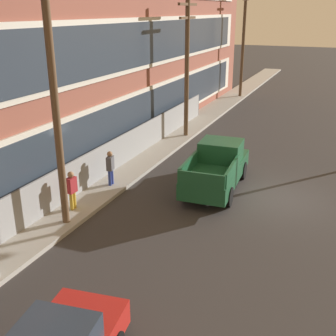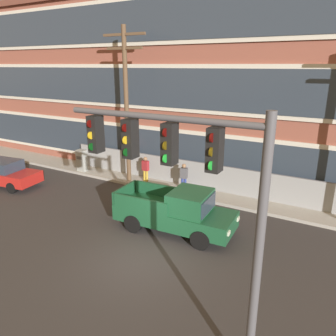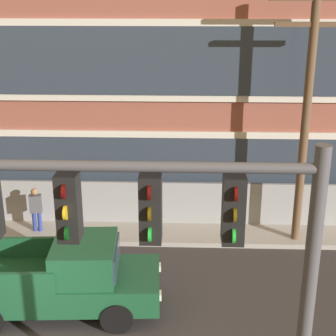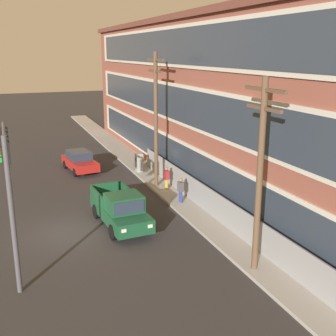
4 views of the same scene
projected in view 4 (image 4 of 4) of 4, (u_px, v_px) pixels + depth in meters
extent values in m
plane|color=#333030|center=(71.00, 233.00, 21.66)|extent=(160.00, 160.00, 0.00)
cube|color=#9E9B93|center=(197.00, 213.00, 24.16)|extent=(80.00, 2.04, 0.16)
cube|color=brown|center=(275.00, 109.00, 26.87)|extent=(51.35, 10.70, 10.97)
cube|color=beige|center=(197.00, 169.00, 25.90)|extent=(47.24, 0.10, 2.63)
cube|color=#2D3844|center=(196.00, 169.00, 25.88)|extent=(45.19, 0.06, 2.19)
cube|color=beige|center=(198.00, 110.00, 24.93)|extent=(47.24, 0.10, 2.63)
cube|color=#2D3844|center=(197.00, 110.00, 24.90)|extent=(45.19, 0.06, 2.19)
cube|color=beige|center=(200.00, 46.00, 23.95)|extent=(47.24, 0.10, 2.63)
cube|color=#2D3844|center=(199.00, 46.00, 23.93)|extent=(45.19, 0.06, 2.19)
cube|color=brown|center=(281.00, 14.00, 25.35)|extent=(51.85, 11.20, 0.40)
cube|color=gray|center=(212.00, 204.00, 23.34)|extent=(22.24, 0.04, 1.66)
cylinder|color=#4C4C51|center=(148.00, 158.00, 33.32)|extent=(0.06, 0.06, 1.66)
cylinder|color=#4C4C51|center=(212.00, 190.00, 23.11)|extent=(22.24, 0.05, 0.05)
cylinder|color=#4C4C51|center=(12.00, 218.00, 15.54)|extent=(0.20, 0.20, 6.18)
cylinder|color=#4C4C51|center=(4.00, 132.00, 16.94)|extent=(4.77, 0.14, 0.14)
cube|color=black|center=(6.00, 153.00, 15.88)|extent=(0.28, 0.32, 0.90)
cylinder|color=#4B0807|center=(0.00, 146.00, 15.74)|extent=(0.04, 0.18, 0.18)
cylinder|color=#503E08|center=(1.00, 153.00, 15.81)|extent=(0.04, 0.18, 0.18)
cylinder|color=green|center=(1.00, 160.00, 15.89)|extent=(0.04, 0.18, 0.18)
cube|color=black|center=(5.00, 147.00, 16.81)|extent=(0.28, 0.32, 0.90)
cylinder|color=#4B0807|center=(0.00, 140.00, 16.67)|extent=(0.04, 0.18, 0.18)
cylinder|color=#503E08|center=(0.00, 147.00, 16.74)|extent=(0.04, 0.18, 0.18)
cylinder|color=green|center=(1.00, 154.00, 16.82)|extent=(0.04, 0.18, 0.18)
cube|color=black|center=(5.00, 142.00, 17.74)|extent=(0.28, 0.32, 0.90)
cylinder|color=#4B0807|center=(0.00, 136.00, 17.60)|extent=(0.04, 0.18, 0.18)
cylinder|color=gold|center=(0.00, 142.00, 17.68)|extent=(0.04, 0.18, 0.18)
cylinder|color=#0A4011|center=(1.00, 149.00, 17.75)|extent=(0.04, 0.18, 0.18)
cube|color=black|center=(5.00, 137.00, 18.67)|extent=(0.28, 0.32, 0.90)
cylinder|color=#4B0807|center=(0.00, 131.00, 18.53)|extent=(0.04, 0.18, 0.18)
cylinder|color=gold|center=(0.00, 138.00, 18.61)|extent=(0.04, 0.18, 0.18)
cylinder|color=#0A4011|center=(1.00, 144.00, 18.68)|extent=(0.04, 0.18, 0.18)
cube|color=#194C2D|center=(120.00, 212.00, 22.39)|extent=(5.27, 2.21, 0.70)
cube|color=#194C2D|center=(124.00, 203.00, 21.55)|extent=(1.65, 1.85, 0.87)
cube|color=#283342|center=(129.00, 208.00, 20.85)|extent=(0.15, 1.57, 0.65)
cube|color=#194C2D|center=(128.00, 192.00, 23.60)|extent=(2.58, 0.27, 0.56)
cube|color=#194C2D|center=(97.00, 197.00, 22.88)|extent=(2.58, 0.27, 0.56)
cube|color=#194C2D|center=(106.00, 187.00, 24.45)|extent=(0.21, 1.84, 0.56)
cylinder|color=black|center=(146.00, 226.00, 21.48)|extent=(0.81, 0.31, 0.80)
cylinder|color=black|center=(113.00, 232.00, 20.78)|extent=(0.81, 0.31, 0.80)
cylinder|color=black|center=(126.00, 207.00, 24.20)|extent=(0.81, 0.31, 0.80)
cylinder|color=black|center=(96.00, 211.00, 23.49)|extent=(0.81, 0.31, 0.80)
cube|color=white|center=(150.00, 226.00, 20.36)|extent=(0.07, 0.24, 0.16)
cube|color=white|center=(124.00, 231.00, 19.82)|extent=(0.07, 0.24, 0.16)
cube|color=#AD1E19|center=(80.00, 163.00, 32.69)|extent=(4.48, 2.31, 0.64)
cube|color=#283342|center=(79.00, 155.00, 32.67)|extent=(2.33, 1.81, 0.60)
cylinder|color=black|center=(96.00, 170.00, 32.05)|extent=(0.66, 0.29, 0.64)
cylinder|color=black|center=(75.00, 173.00, 31.28)|extent=(0.66, 0.29, 0.64)
cylinder|color=black|center=(85.00, 162.00, 34.28)|extent=(0.66, 0.29, 0.64)
cylinder|color=black|center=(65.00, 164.00, 33.52)|extent=(0.66, 0.29, 0.64)
cylinder|color=brown|center=(156.00, 123.00, 27.61)|extent=(0.26, 0.26, 9.01)
cube|color=brown|center=(155.00, 60.00, 26.54)|extent=(2.77, 0.14, 0.14)
cube|color=brown|center=(156.00, 71.00, 26.73)|extent=(2.36, 0.14, 0.14)
cylinder|color=brown|center=(259.00, 180.00, 16.78)|extent=(0.26, 0.26, 8.12)
cube|color=brown|center=(265.00, 90.00, 15.83)|extent=(2.65, 0.14, 0.14)
cube|color=brown|center=(264.00, 108.00, 16.01)|extent=(2.25, 0.14, 0.14)
cube|color=#939993|center=(139.00, 163.00, 32.03)|extent=(0.64, 0.46, 1.59)
cube|color=#515151|center=(136.00, 159.00, 31.86)|extent=(0.44, 0.02, 0.20)
cylinder|color=navy|center=(180.00, 198.00, 25.61)|extent=(0.14, 0.14, 0.85)
cylinder|color=navy|center=(181.00, 199.00, 25.45)|extent=(0.14, 0.14, 0.85)
cube|color=#4C4C51|center=(181.00, 187.00, 25.33)|extent=(0.44, 0.32, 0.60)
sphere|color=#8C6647|center=(181.00, 180.00, 25.22)|extent=(0.24, 0.24, 0.24)
cylinder|color=#B7932D|center=(166.00, 185.00, 28.04)|extent=(0.14, 0.14, 0.85)
cylinder|color=#B7932D|center=(167.00, 186.00, 27.87)|extent=(0.14, 0.14, 0.85)
cube|color=maroon|center=(167.00, 175.00, 27.76)|extent=(0.41, 0.26, 0.60)
sphere|color=#8C6647|center=(167.00, 169.00, 27.65)|extent=(0.24, 0.24, 0.24)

